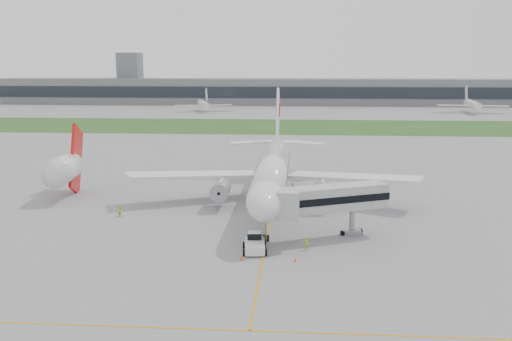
# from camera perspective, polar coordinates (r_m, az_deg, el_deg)

# --- Properties ---
(ground) EXTENTS (600.00, 600.00, 0.00)m
(ground) POSITION_cam_1_polar(r_m,az_deg,el_deg) (88.56, 1.53, -4.13)
(ground) COLOR gray
(ground) RESTS_ON ground
(apron_markings) EXTENTS (70.00, 70.00, 0.04)m
(apron_markings) POSITION_cam_1_polar(r_m,az_deg,el_deg) (83.74, 1.37, -5.01)
(apron_markings) COLOR orange
(apron_markings) RESTS_ON ground
(grass_strip) EXTENTS (600.00, 50.00, 0.02)m
(grass_strip) POSITION_cam_1_polar(r_m,az_deg,el_deg) (206.79, 3.08, 4.44)
(grass_strip) COLOR #224B1C
(grass_strip) RESTS_ON ground
(terminal_building) EXTENTS (320.00, 22.30, 14.00)m
(terminal_building) POSITION_cam_1_polar(r_m,az_deg,el_deg) (315.79, 3.49, 7.89)
(terminal_building) COLOR gray
(terminal_building) RESTS_ON ground
(control_tower) EXTENTS (12.00, 12.00, 56.00)m
(control_tower) POSITION_cam_1_polar(r_m,az_deg,el_deg) (331.87, -12.36, 6.59)
(control_tower) COLOR gray
(control_tower) RESTS_ON ground
(airliner) EXTENTS (48.13, 53.95, 17.88)m
(airliner) POSITION_cam_1_polar(r_m,az_deg,el_deg) (92.06, 1.69, 0.06)
(airliner) COLOR silver
(airliner) RESTS_ON ground
(pushback_tug) EXTENTS (3.24, 4.47, 2.18)m
(pushback_tug) POSITION_cam_1_polar(r_m,az_deg,el_deg) (70.18, -0.15, -7.29)
(pushback_tug) COLOR silver
(pushback_tug) RESTS_ON ground
(jet_bridge) EXTENTS (14.93, 10.11, 7.25)m
(jet_bridge) POSITION_cam_1_polar(r_m,az_deg,el_deg) (74.12, 7.14, -2.89)
(jet_bridge) COLOR #B4B4B7
(jet_bridge) RESTS_ON ground
(safety_cone_left) EXTENTS (0.42, 0.42, 0.57)m
(safety_cone_left) POSITION_cam_1_polar(r_m,az_deg,el_deg) (67.37, -1.48, -8.72)
(safety_cone_left) COLOR #EF4D0C
(safety_cone_left) RESTS_ON ground
(safety_cone_right) EXTENTS (0.35, 0.35, 0.48)m
(safety_cone_right) POSITION_cam_1_polar(r_m,az_deg,el_deg) (67.05, 3.96, -8.88)
(safety_cone_right) COLOR #EF4D0C
(safety_cone_right) RESTS_ON ground
(ground_crew_near) EXTENTS (0.77, 0.77, 1.80)m
(ground_crew_near) POSITION_cam_1_polar(r_m,az_deg,el_deg) (70.79, 5.07, -7.26)
(ground_crew_near) COLOR #A0C520
(ground_crew_near) RESTS_ON ground
(ground_crew_far) EXTENTS (0.89, 1.00, 1.71)m
(ground_crew_far) POSITION_cam_1_polar(r_m,az_deg,el_deg) (87.90, -13.41, -3.96)
(ground_crew_far) COLOR #BCE325
(ground_crew_far) RESTS_ON ground
(neighbor_aircraft) EXTENTS (5.61, 16.02, 12.97)m
(neighbor_aircraft) POSITION_cam_1_polar(r_m,az_deg,el_deg) (101.68, -18.55, 0.22)
(neighbor_aircraft) COLOR red
(neighbor_aircraft) RESTS_ON ground
(distant_aircraft_left) EXTENTS (32.52, 30.42, 10.24)m
(distant_aircraft_left) POSITION_cam_1_polar(r_m,az_deg,el_deg) (269.92, -5.26, 5.89)
(distant_aircraft_left) COLOR silver
(distant_aircraft_left) RESTS_ON ground
(distant_aircraft_right) EXTENTS (33.56, 30.36, 11.77)m
(distant_aircraft_right) POSITION_cam_1_polar(r_m,az_deg,el_deg) (278.46, 20.78, 5.38)
(distant_aircraft_right) COLOR silver
(distant_aircraft_right) RESTS_ON ground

